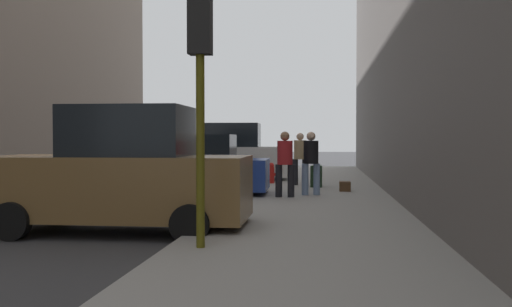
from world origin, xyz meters
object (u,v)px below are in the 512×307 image
parked_blue_sedan (194,168)px  rolling_suitcase (316,176)px  fire_hydrant (271,173)px  traffic_light (200,61)px  pedestrian_in_red_jacket (285,161)px  pedestrian_in_tan_coat (300,156)px  duffel_bag (345,186)px  parked_white_van (228,156)px  pedestrian_in_jeans (311,160)px  parked_bronze_suv (121,175)px

parked_blue_sedan → rolling_suitcase: bearing=37.6°
parked_blue_sedan → fire_hydrant: 4.27m
traffic_light → rolling_suitcase: (1.50, 10.26, -2.27)m
rolling_suitcase → pedestrian_in_red_jacket: bearing=-103.4°
pedestrian_in_tan_coat → duffel_bag: size_ratio=3.89×
traffic_light → parked_white_van: bearing=97.9°
parked_white_van → pedestrian_in_jeans: (3.24, -5.71, 0.07)m
rolling_suitcase → parked_blue_sedan: bearing=-142.4°
pedestrian_in_red_jacket → duffel_bag: (1.62, 1.91, -0.81)m
traffic_light → parked_bronze_suv: bearing=134.3°
pedestrian_in_tan_coat → rolling_suitcase: (0.54, -0.65, -0.61)m
parked_bronze_suv → parked_blue_sedan: size_ratio=1.09×
pedestrian_in_jeans → traffic_light: bearing=-100.3°
pedestrian_in_red_jacket → traffic_light: bearing=-95.9°
duffel_bag → traffic_light: bearing=-104.7°
traffic_light → rolling_suitcase: bearing=81.7°
pedestrian_in_jeans → pedestrian_in_tan_coat: bearing=97.4°
parked_white_van → fire_hydrant: 2.62m
pedestrian_in_tan_coat → duffel_bag: bearing=-55.5°
pedestrian_in_red_jacket → parked_bronze_suv: bearing=-116.8°
rolling_suitcase → duffel_bag: 1.61m
parked_white_van → traffic_light: traffic_light is taller
parked_bronze_suv → duffel_bag: (4.20, 7.00, -0.74)m
parked_white_van → duffel_bag: parked_white_van is taller
parked_bronze_suv → pedestrian_in_jeans: parked_bronze_suv is taller
fire_hydrant → pedestrian_in_red_jacket: 4.64m
traffic_light → pedestrian_in_jeans: (1.38, 7.64, -1.65)m
parked_bronze_suv → parked_blue_sedan: parked_bronze_suv is taller
pedestrian_in_jeans → rolling_suitcase: 2.69m
pedestrian_in_tan_coat → fire_hydrant: bearing=148.7°
pedestrian_in_jeans → rolling_suitcase: (0.12, 2.62, -0.61)m
traffic_light → rolling_suitcase: traffic_light is taller
pedestrian_in_tan_coat → duffel_bag: (1.38, -2.01, -0.81)m
fire_hydrant → pedestrian_in_red_jacket: bearing=-80.4°
parked_white_van → pedestrian_in_jeans: parked_white_van is taller
fire_hydrant → traffic_light: traffic_light is taller
pedestrian_in_tan_coat → rolling_suitcase: pedestrian_in_tan_coat is taller
pedestrian_in_tan_coat → rolling_suitcase: 1.05m
duffel_bag → pedestrian_in_tan_coat: bearing=124.5°
parked_blue_sedan → traffic_light: (1.85, -7.67, 1.91)m
parked_white_van → traffic_light: 13.58m
pedestrian_in_tan_coat → pedestrian_in_red_jacket: same height
traffic_light → rolling_suitcase: size_ratio=3.46×
traffic_light → pedestrian_in_jeans: bearing=79.7°
rolling_suitcase → duffel_bag: size_ratio=2.36×
fire_hydrant → pedestrian_in_red_jacket: pedestrian_in_red_jacket is taller
parked_blue_sedan → fire_hydrant: parked_blue_sedan is taller
parked_bronze_suv → parked_blue_sedan: 5.77m
parked_blue_sedan → pedestrian_in_red_jacket: size_ratio=2.49×
parked_blue_sedan → duffel_bag: parked_blue_sedan is taller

